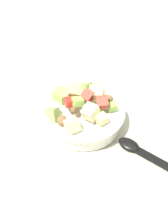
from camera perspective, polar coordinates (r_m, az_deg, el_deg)
The scene contains 4 objects.
ground_plane at distance 0.67m, azimuth 1.81°, elevation -2.10°, with size 2.40×2.40×0.00m, color silver.
placemat at distance 0.66m, azimuth 1.82°, elevation -1.93°, with size 0.44×0.38×0.01m, color #BCB299.
salad_bowl at distance 0.63m, azimuth -0.10°, elevation -0.05°, with size 0.22×0.22×0.11m.
serving_spoon at distance 0.60m, azimuth 15.00°, elevation -9.95°, with size 0.23×0.12×0.01m.
Camera 1 is at (-0.09, 0.44, 0.49)m, focal length 38.07 mm.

